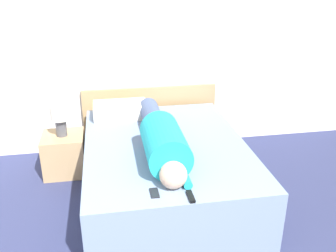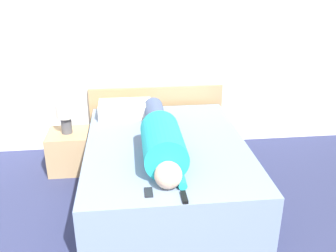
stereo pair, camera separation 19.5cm
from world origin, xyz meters
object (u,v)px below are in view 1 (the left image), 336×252
(tv_remote, at_px, (191,196))
(cell_phone, at_px, (154,193))
(bed, at_px, (165,169))
(person_lying, at_px, (162,139))
(pillow_near_headboard, at_px, (120,110))
(nightstand, at_px, (64,154))
(table_lamp, at_px, (60,117))

(tv_remote, relative_size, cell_phone, 1.15)
(bed, relative_size, person_lying, 1.25)
(person_lying, distance_m, tv_remote, 0.76)
(pillow_near_headboard, bearing_deg, cell_phone, -84.26)
(person_lying, distance_m, cell_phone, 0.68)
(nightstand, height_order, tv_remote, tv_remote)
(tv_remote, bearing_deg, pillow_near_headboard, 103.73)
(tv_remote, bearing_deg, cell_phone, 158.55)
(bed, distance_m, cell_phone, 0.94)
(person_lying, relative_size, cell_phone, 12.84)
(tv_remote, xyz_separation_m, cell_phone, (-0.26, 0.10, -0.01))
(bed, bearing_deg, person_lying, -107.55)
(bed, height_order, nightstand, bed)
(bed, bearing_deg, pillow_near_headboard, 116.69)
(bed, xyz_separation_m, cell_phone, (-0.23, -0.86, 0.30))
(bed, relative_size, table_lamp, 5.93)
(bed, height_order, tv_remote, tv_remote)
(bed, distance_m, pillow_near_headboard, 0.95)
(cell_phone, bearing_deg, pillow_near_headboard, 95.74)
(bed, xyz_separation_m, table_lamp, (-1.05, 0.65, 0.39))
(cell_phone, bearing_deg, table_lamp, 118.67)
(table_lamp, bearing_deg, person_lying, -41.42)
(person_lying, bearing_deg, bed, 72.45)
(cell_phone, bearing_deg, bed, 75.12)
(nightstand, relative_size, person_lying, 0.27)
(nightstand, height_order, pillow_near_headboard, pillow_near_headboard)
(pillow_near_headboard, relative_size, cell_phone, 4.63)
(table_lamp, height_order, pillow_near_headboard, table_lamp)
(nightstand, bearing_deg, person_lying, -41.42)
(table_lamp, bearing_deg, bed, -31.74)
(bed, bearing_deg, cell_phone, -104.88)
(table_lamp, bearing_deg, pillow_near_headboard, 11.10)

